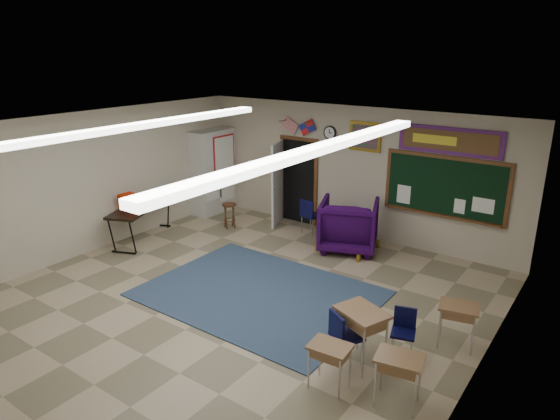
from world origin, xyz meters
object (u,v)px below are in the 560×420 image
Objects in this scene: student_desk_front_right at (457,324)px; wooden_stool at (230,215)px; student_desk_front_left at (361,334)px; folding_table at (141,221)px; wingback_armchair at (349,225)px.

wooden_stool is (-6.09, 1.90, -0.06)m from student_desk_front_right.
student_desk_front_left is 0.39× the size of folding_table.
wooden_stool is at bearing -12.59° from wingback_armchair.
wingback_armchair is 0.59× the size of folding_table.
student_desk_front_right reaches higher than wooden_stool.
student_desk_front_left is at bearing -31.15° from wooden_stool.
wooden_stool is (1.14, 1.75, -0.13)m from folding_table.
student_desk_front_left is 1.34× the size of wooden_stool.
student_desk_front_right is at bearing -17.35° from wooden_stool.
folding_table is 2.09m from wooden_stool.
folding_table is 3.42× the size of wooden_stool.
folding_table reaches higher than wingback_armchair.
wingback_armchair is 1.84× the size of student_desk_front_right.
wingback_armchair reaches higher than wooden_stool.
wooden_stool is (-3.00, -0.49, -0.24)m from wingback_armchair.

